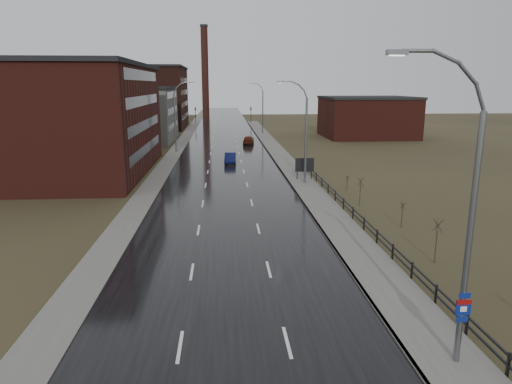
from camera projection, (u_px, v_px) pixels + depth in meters
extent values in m
cube|color=black|center=(225.00, 153.00, 73.90)|extent=(14.00, 300.00, 0.06)
cube|color=#595651|center=(305.00, 185.00, 50.23)|extent=(3.20, 180.00, 0.18)
cube|color=slate|center=(291.00, 186.00, 50.12)|extent=(0.16, 180.00, 0.18)
cube|color=#595651|center=(174.00, 154.00, 73.30)|extent=(2.40, 260.00, 0.12)
cube|color=#471914|center=(55.00, 121.00, 56.35)|extent=(22.00, 28.00, 13.00)
cube|color=black|center=(49.00, 65.00, 54.80)|extent=(22.44, 28.56, 0.50)
cube|color=black|center=(146.00, 148.00, 57.94)|extent=(0.06, 22.40, 1.20)
cube|color=black|center=(145.00, 125.00, 57.25)|extent=(0.06, 22.40, 1.20)
cube|color=black|center=(144.00, 100.00, 56.56)|extent=(0.06, 22.40, 1.20)
cube|color=black|center=(142.00, 76.00, 55.87)|extent=(0.06, 22.40, 1.20)
cube|color=slate|center=(132.00, 116.00, 88.94)|extent=(16.00, 20.00, 10.00)
cube|color=black|center=(130.00, 88.00, 87.74)|extent=(16.32, 20.40, 0.50)
cube|color=black|center=(173.00, 126.00, 89.97)|extent=(0.06, 16.00, 1.20)
cube|color=black|center=(173.00, 110.00, 89.28)|extent=(0.06, 16.00, 1.20)
cube|color=black|center=(172.00, 95.00, 88.59)|extent=(0.06, 16.00, 1.20)
cube|color=#331611|center=(134.00, 98.00, 117.13)|extent=(26.00, 24.00, 15.00)
cube|color=black|center=(132.00, 67.00, 115.35)|extent=(26.52, 24.48, 0.50)
cube|color=black|center=(185.00, 116.00, 119.09)|extent=(0.06, 19.20, 1.20)
cube|color=black|center=(185.00, 104.00, 118.40)|extent=(0.06, 19.20, 1.20)
cube|color=black|center=(184.00, 92.00, 117.71)|extent=(0.06, 19.20, 1.20)
cube|color=black|center=(184.00, 80.00, 117.03)|extent=(0.06, 19.20, 1.20)
cube|color=#471914|center=(367.00, 118.00, 96.50)|extent=(18.00, 16.00, 8.00)
cube|color=black|center=(368.00, 98.00, 95.53)|extent=(18.36, 16.32, 0.50)
cylinder|color=#331611|center=(205.00, 72.00, 157.39)|extent=(2.40, 2.40, 30.00)
cylinder|color=black|center=(204.00, 26.00, 153.88)|extent=(2.70, 2.70, 0.80)
cylinder|color=slate|center=(469.00, 246.00, 17.08)|extent=(0.24, 0.24, 10.00)
cylinder|color=slate|center=(480.00, 98.00, 15.82)|extent=(0.57, 0.14, 1.12)
cylinder|color=slate|center=(468.00, 74.00, 15.59)|extent=(0.91, 0.14, 0.91)
cylinder|color=slate|center=(446.00, 57.00, 15.41)|extent=(1.12, 0.14, 0.57)
cylinder|color=slate|center=(419.00, 51.00, 15.30)|extent=(1.15, 0.14, 0.14)
cube|color=slate|center=(397.00, 52.00, 15.25)|extent=(0.70, 0.28, 0.18)
cube|color=silver|center=(397.00, 55.00, 15.28)|extent=(0.50, 0.20, 0.04)
cube|color=navy|center=(465.00, 296.00, 17.42)|extent=(0.45, 0.04, 0.22)
cube|color=navy|center=(463.00, 308.00, 17.53)|extent=(0.60, 0.04, 0.65)
cube|color=maroon|center=(464.00, 302.00, 17.47)|extent=(0.60, 0.04, 0.20)
cube|color=navy|center=(462.00, 319.00, 17.65)|extent=(0.45, 0.04, 0.22)
cube|color=silver|center=(464.00, 309.00, 17.52)|extent=(0.26, 0.02, 0.22)
cylinder|color=slate|center=(306.00, 142.00, 50.15)|extent=(0.24, 0.24, 9.50)
cylinder|color=slate|center=(305.00, 94.00, 48.95)|extent=(0.51, 0.14, 0.98)
cylinder|color=slate|center=(301.00, 87.00, 48.75)|extent=(0.81, 0.14, 0.81)
cylinder|color=slate|center=(295.00, 83.00, 48.59)|extent=(0.98, 0.14, 0.51)
cylinder|color=slate|center=(287.00, 81.00, 48.49)|extent=(1.01, 0.14, 0.14)
cube|color=slate|center=(280.00, 82.00, 48.46)|extent=(0.70, 0.28, 0.18)
cube|color=silver|center=(280.00, 83.00, 48.48)|extent=(0.50, 0.20, 0.04)
cylinder|color=slate|center=(175.00, 123.00, 74.18)|extent=(0.24, 0.24, 9.50)
cylinder|color=slate|center=(175.00, 91.00, 73.01)|extent=(0.51, 0.14, 0.98)
cylinder|color=slate|center=(178.00, 87.00, 72.88)|extent=(0.81, 0.14, 0.81)
cylinder|color=slate|center=(182.00, 83.00, 72.82)|extent=(0.98, 0.14, 0.51)
cylinder|color=slate|center=(187.00, 82.00, 72.85)|extent=(1.01, 0.14, 0.14)
cube|color=slate|center=(192.00, 83.00, 72.91)|extent=(0.70, 0.28, 0.18)
cube|color=silver|center=(192.00, 83.00, 72.93)|extent=(0.50, 0.20, 0.04)
cylinder|color=slate|center=(263.00, 113.00, 102.56)|extent=(0.24, 0.24, 9.50)
cylinder|color=slate|center=(262.00, 89.00, 101.37)|extent=(0.51, 0.14, 0.98)
cylinder|color=slate|center=(260.00, 86.00, 101.17)|extent=(0.81, 0.14, 0.81)
cylinder|color=slate|center=(257.00, 84.00, 101.01)|extent=(0.98, 0.14, 0.51)
cylinder|color=slate|center=(253.00, 83.00, 100.91)|extent=(1.01, 0.14, 0.14)
cube|color=slate|center=(250.00, 83.00, 100.87)|extent=(0.70, 0.28, 0.18)
cube|color=silver|center=(250.00, 84.00, 100.89)|extent=(0.50, 0.20, 0.04)
cube|color=black|center=(508.00, 366.00, 17.24)|extent=(0.10, 0.10, 1.10)
cube|color=black|center=(467.00, 325.00, 20.15)|extent=(0.10, 0.10, 1.10)
cube|color=black|center=(436.00, 295.00, 23.07)|extent=(0.10, 0.10, 1.10)
cube|color=black|center=(412.00, 271.00, 25.98)|extent=(0.10, 0.10, 1.10)
cube|color=black|center=(393.00, 252.00, 28.89)|extent=(0.10, 0.10, 1.10)
cube|color=black|center=(377.00, 237.00, 31.80)|extent=(0.10, 0.10, 1.10)
cube|color=black|center=(364.00, 224.00, 34.71)|extent=(0.10, 0.10, 1.10)
cube|color=black|center=(353.00, 213.00, 37.63)|extent=(0.10, 0.10, 1.10)
cube|color=black|center=(343.00, 204.00, 40.54)|extent=(0.10, 0.10, 1.10)
cube|color=black|center=(335.00, 196.00, 43.45)|extent=(0.10, 0.10, 1.10)
cube|color=black|center=(328.00, 189.00, 46.36)|extent=(0.10, 0.10, 1.10)
cube|color=black|center=(322.00, 183.00, 49.27)|extent=(0.10, 0.10, 1.10)
cube|color=black|center=(316.00, 177.00, 52.19)|extent=(0.10, 0.10, 1.10)
cube|color=black|center=(311.00, 173.00, 55.10)|extent=(0.10, 0.10, 1.10)
cube|color=black|center=(307.00, 168.00, 58.01)|extent=(0.10, 0.10, 1.10)
cube|color=black|center=(366.00, 221.00, 34.14)|extent=(0.08, 53.00, 0.10)
cube|color=black|center=(366.00, 226.00, 34.23)|extent=(0.08, 53.00, 0.10)
cylinder|color=#382D23|center=(436.00, 247.00, 28.36)|extent=(0.08, 0.08, 2.14)
cylinder|color=#382D23|center=(439.00, 225.00, 28.05)|extent=(0.04, 0.72, 0.84)
cylinder|color=#382D23|center=(438.00, 225.00, 28.09)|extent=(0.68, 0.26, 0.85)
cylinder|color=#382D23|center=(437.00, 225.00, 28.07)|extent=(0.40, 0.60, 0.86)
cylinder|color=#382D23|center=(437.00, 226.00, 28.01)|extent=(0.40, 0.60, 0.86)
cylinder|color=#382D23|center=(438.00, 226.00, 28.00)|extent=(0.68, 0.26, 0.85)
cylinder|color=#382D23|center=(402.00, 218.00, 35.61)|extent=(0.08, 0.08, 1.52)
cylinder|color=#382D23|center=(403.00, 206.00, 35.39)|extent=(0.04, 0.52, 0.60)
cylinder|color=#382D23|center=(403.00, 206.00, 35.43)|extent=(0.49, 0.20, 0.61)
cylinder|color=#382D23|center=(402.00, 206.00, 35.41)|extent=(0.30, 0.44, 0.62)
cylinder|color=#382D23|center=(402.00, 206.00, 35.36)|extent=(0.30, 0.44, 0.62)
cylinder|color=#382D23|center=(403.00, 206.00, 35.34)|extent=(0.49, 0.20, 0.61)
cylinder|color=#382D23|center=(360.00, 195.00, 41.95)|extent=(0.08, 0.08, 1.96)
cylinder|color=#382D23|center=(361.00, 182.00, 41.66)|extent=(0.04, 0.66, 0.77)
cylinder|color=#382D23|center=(361.00, 182.00, 41.71)|extent=(0.62, 0.25, 0.78)
cylinder|color=#382D23|center=(360.00, 182.00, 41.69)|extent=(0.37, 0.56, 0.79)
cylinder|color=#382D23|center=(360.00, 182.00, 41.63)|extent=(0.37, 0.56, 0.79)
cylinder|color=#382D23|center=(361.00, 182.00, 41.61)|extent=(0.62, 0.25, 0.78)
cylinder|color=#382D23|center=(347.00, 185.00, 48.10)|extent=(0.08, 0.08, 1.16)
cylinder|color=#382D23|center=(348.00, 178.00, 47.93)|extent=(0.04, 0.40, 0.47)
cylinder|color=#382D23|center=(347.00, 178.00, 47.98)|extent=(0.38, 0.16, 0.48)
cylinder|color=#382D23|center=(347.00, 178.00, 47.96)|extent=(0.24, 0.34, 0.48)
cylinder|color=#382D23|center=(347.00, 178.00, 47.90)|extent=(0.24, 0.34, 0.48)
cylinder|color=#382D23|center=(348.00, 178.00, 47.89)|extent=(0.38, 0.16, 0.48)
cube|color=black|center=(297.00, 173.00, 53.05)|extent=(0.10, 0.10, 1.80)
cube|color=black|center=(311.00, 173.00, 53.17)|extent=(0.10, 0.10, 1.80)
cube|color=silver|center=(305.00, 165.00, 52.84)|extent=(2.09, 0.08, 1.50)
cube|color=black|center=(305.00, 165.00, 52.79)|extent=(2.19, 0.04, 1.60)
cylinder|color=black|center=(195.00, 114.00, 130.98)|extent=(0.16, 0.16, 5.20)
imported|color=black|center=(195.00, 107.00, 130.48)|extent=(0.58, 2.73, 1.10)
sphere|color=#FF190C|center=(195.00, 106.00, 130.27)|extent=(0.18, 0.18, 0.18)
cylinder|color=black|center=(251.00, 114.00, 132.12)|extent=(0.16, 0.16, 5.20)
imported|color=black|center=(251.00, 107.00, 131.62)|extent=(0.58, 2.73, 1.10)
sphere|color=#FF190C|center=(251.00, 106.00, 131.41)|extent=(0.18, 0.18, 0.18)
imported|color=#0C123F|center=(230.00, 158.00, 64.47)|extent=(1.76, 4.53, 1.47)
imported|color=#4D1B0C|center=(248.00, 140.00, 85.14)|extent=(2.46, 4.99, 1.64)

